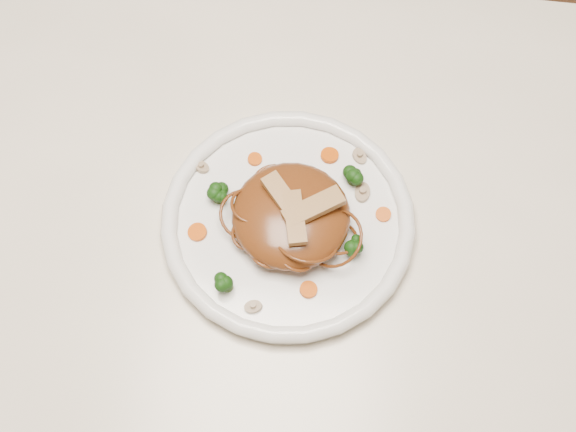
# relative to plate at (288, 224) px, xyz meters

# --- Properties ---
(ground) EXTENTS (4.00, 4.00, 0.00)m
(ground) POSITION_rel_plate_xyz_m (-0.07, -0.01, -0.76)
(ground) COLOR brown
(ground) RESTS_ON ground
(table) EXTENTS (1.20, 0.80, 0.75)m
(table) POSITION_rel_plate_xyz_m (-0.07, -0.01, -0.11)
(table) COLOR white
(table) RESTS_ON ground
(plate) EXTENTS (0.31, 0.31, 0.02)m
(plate) POSITION_rel_plate_xyz_m (0.00, 0.00, 0.00)
(plate) COLOR white
(plate) RESTS_ON table
(noodle_mound) EXTENTS (0.18, 0.18, 0.04)m
(noodle_mound) POSITION_rel_plate_xyz_m (0.00, -0.00, 0.03)
(noodle_mound) COLOR #5B2E11
(noodle_mound) RESTS_ON plate
(chicken_a) EXTENTS (0.07, 0.06, 0.01)m
(chicken_a) POSITION_rel_plate_xyz_m (0.03, -0.00, 0.06)
(chicken_a) COLOR tan
(chicken_a) RESTS_ON noodle_mound
(chicken_b) EXTENTS (0.06, 0.06, 0.01)m
(chicken_b) POSITION_rel_plate_xyz_m (-0.01, 0.00, 0.06)
(chicken_b) COLOR tan
(chicken_b) RESTS_ON noodle_mound
(chicken_c) EXTENTS (0.04, 0.07, 0.01)m
(chicken_c) POSITION_rel_plate_xyz_m (0.01, -0.02, 0.06)
(chicken_c) COLOR tan
(chicken_c) RESTS_ON noodle_mound
(broccoli_0) EXTENTS (0.03, 0.03, 0.03)m
(broccoli_0) POSITION_rel_plate_xyz_m (0.07, 0.06, 0.02)
(broccoli_0) COLOR #15440E
(broccoli_0) RESTS_ON plate
(broccoli_1) EXTENTS (0.03, 0.03, 0.03)m
(broccoli_1) POSITION_rel_plate_xyz_m (-0.09, 0.02, 0.02)
(broccoli_1) COLOR #15440E
(broccoli_1) RESTS_ON plate
(broccoli_2) EXTENTS (0.03, 0.03, 0.03)m
(broccoli_2) POSITION_rel_plate_xyz_m (-0.06, -0.09, 0.02)
(broccoli_2) COLOR #15440E
(broccoli_2) RESTS_ON plate
(broccoli_3) EXTENTS (0.03, 0.03, 0.03)m
(broccoli_3) POSITION_rel_plate_xyz_m (0.08, -0.03, 0.02)
(broccoli_3) COLOR #15440E
(broccoli_3) RESTS_ON plate
(carrot_0) EXTENTS (0.03, 0.03, 0.00)m
(carrot_0) POSITION_rel_plate_xyz_m (0.04, 0.09, 0.01)
(carrot_0) COLOR #CD5007
(carrot_0) RESTS_ON plate
(carrot_1) EXTENTS (0.03, 0.03, 0.00)m
(carrot_1) POSITION_rel_plate_xyz_m (-0.10, -0.03, 0.01)
(carrot_1) COLOR #CD5007
(carrot_1) RESTS_ON plate
(carrot_2) EXTENTS (0.02, 0.02, 0.00)m
(carrot_2) POSITION_rel_plate_xyz_m (0.11, 0.02, 0.01)
(carrot_2) COLOR #CD5007
(carrot_2) RESTS_ON plate
(carrot_3) EXTENTS (0.02, 0.02, 0.00)m
(carrot_3) POSITION_rel_plate_xyz_m (-0.05, 0.08, 0.01)
(carrot_3) COLOR #CD5007
(carrot_3) RESTS_ON plate
(carrot_4) EXTENTS (0.03, 0.03, 0.00)m
(carrot_4) POSITION_rel_plate_xyz_m (0.03, -0.08, 0.01)
(carrot_4) COLOR #CD5007
(carrot_4) RESTS_ON plate
(mushroom_0) EXTENTS (0.03, 0.03, 0.01)m
(mushroom_0) POSITION_rel_plate_xyz_m (-0.03, -0.11, 0.01)
(mushroom_0) COLOR tan
(mushroom_0) RESTS_ON plate
(mushroom_1) EXTENTS (0.03, 0.03, 0.01)m
(mushroom_1) POSITION_rel_plate_xyz_m (0.08, 0.05, 0.01)
(mushroom_1) COLOR tan
(mushroom_1) RESTS_ON plate
(mushroom_2) EXTENTS (0.03, 0.03, 0.01)m
(mushroom_2) POSITION_rel_plate_xyz_m (-0.11, 0.06, 0.01)
(mushroom_2) COLOR tan
(mushroom_2) RESTS_ON plate
(mushroom_3) EXTENTS (0.03, 0.03, 0.01)m
(mushroom_3) POSITION_rel_plate_xyz_m (0.08, 0.10, 0.01)
(mushroom_3) COLOR tan
(mushroom_3) RESTS_ON plate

